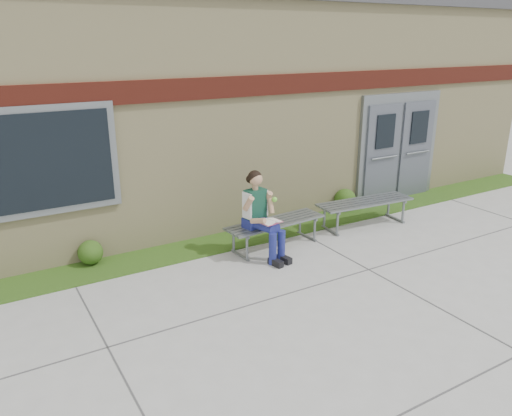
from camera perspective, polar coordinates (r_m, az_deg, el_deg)
ground at (r=6.98m, az=9.47°, el=-10.34°), size 80.00×80.00×0.00m
grass_strip at (r=8.90m, az=-1.26°, el=-3.36°), size 16.00×0.80×0.02m
school_building at (r=11.39m, az=-9.93°, el=12.15°), size 16.20×6.22×4.20m
bench_left at (r=8.41m, az=2.21°, el=-2.19°), size 1.81×0.63×0.46m
bench_right at (r=9.58m, az=12.33°, el=0.17°), size 1.93×0.68×0.49m
girl at (r=7.92m, az=0.63°, el=-0.66°), size 0.55×0.89×1.41m
shrub_mid at (r=8.21m, az=-18.40°, el=-4.84°), size 0.38×0.38×0.38m
shrub_east at (r=10.38m, az=10.15°, el=0.97°), size 0.44×0.44×0.44m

